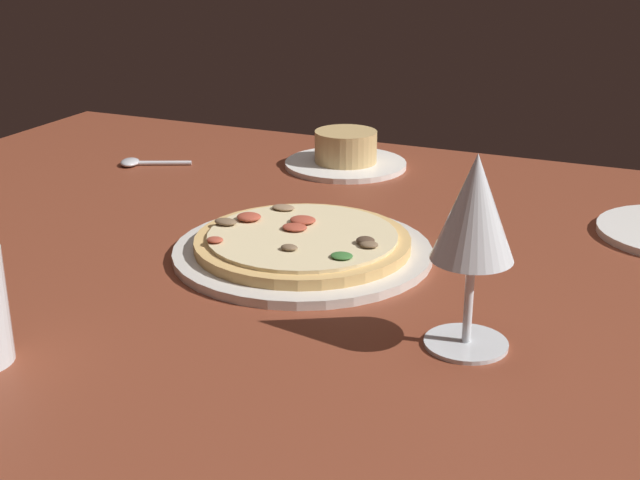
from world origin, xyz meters
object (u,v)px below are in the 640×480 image
Objects in this scene: pizza_main at (302,246)px; spoon at (139,162)px; ramekin_on_saucer at (346,154)px; wine_glass_near at (474,216)px.

pizza_main is 44.84cm from spoon.
ramekin_on_saucer is (-9.28, 35.40, 0.87)cm from pizza_main.
ramekin_on_saucer is 1.71× the size of spoon.
spoon is (-60.49, 37.28, -11.71)cm from wine_glass_near.
wine_glass_near is at bearing -57.20° from ramekin_on_saucer.
wine_glass_near is (22.36, -13.70, 10.99)cm from pizza_main.
wine_glass_near reaches higher than ramekin_on_saucer.
pizza_main is at bearing -31.74° from spoon.
pizza_main is 36.60cm from ramekin_on_saucer.
ramekin_on_saucer is at bearing 22.26° from spoon.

